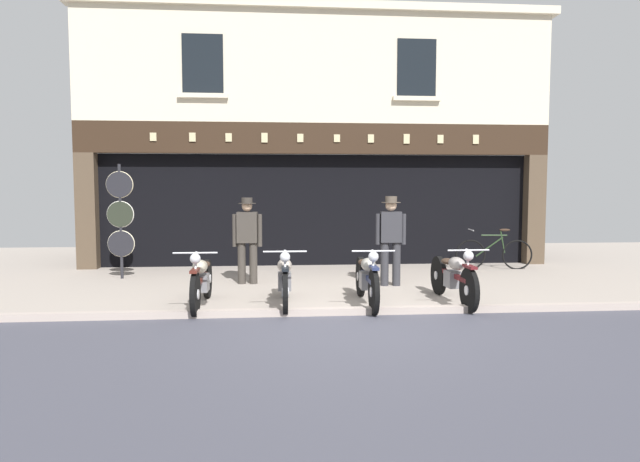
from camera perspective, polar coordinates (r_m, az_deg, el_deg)
The scene contains 11 objects.
ground at distance 7.02m, azimuth 3.97°, elevation -10.81°, with size 22.86×22.00×0.18m.
shop_facade at distance 14.75m, azimuth -0.78°, elevation 3.82°, with size 11.16×4.42×6.00m.
motorcycle_left at distance 8.64m, azimuth -12.09°, elevation -4.89°, with size 0.62×2.02×0.91m.
motorcycle_center_left at distance 8.57m, azimuth -3.67°, elevation -4.86°, with size 0.62×1.98×0.92m.
motorcycle_center at distance 8.63m, azimuth 4.84°, elevation -4.77°, with size 0.62×2.07×0.92m.
motorcycle_center_right at distance 8.99m, azimuth 13.54°, elevation -4.53°, with size 0.62×2.08×0.92m.
salesman_left at distance 10.56m, azimuth -7.49°, elevation -0.56°, with size 0.56×0.33×1.63m.
shopkeeper_center at distance 10.34m, azimuth 7.29°, elevation -0.52°, with size 0.56×0.35×1.66m.
tyre_sign_pole at distance 11.73m, azimuth -19.84°, elevation 1.54°, with size 0.54×0.06×2.29m.
advert_board_near at distance 13.41m, azimuth 7.99°, elevation 3.88°, with size 0.78×0.03×1.03m.
leaning_bicycle at distance 13.07m, azimuth 17.48°, elevation -2.15°, with size 1.71×0.50×0.93m.
Camera 1 is at (-1.05, -7.68, 1.79)m, focal length 31.12 mm.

